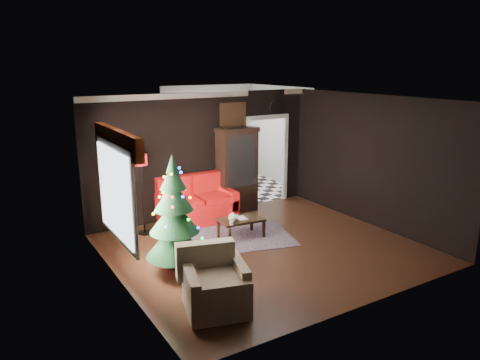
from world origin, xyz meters
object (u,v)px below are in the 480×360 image
floor_lamp (143,195)px  curio_cabinet (237,172)px  christmas_tree (174,214)px  teapot (232,217)px  kitchen_table (230,179)px  armchair (216,280)px  coffee_table (241,228)px  loveseat (197,200)px  wall_clock (275,107)px

floor_lamp → curio_cabinet: bearing=7.3°
curio_cabinet → christmas_tree: 3.53m
teapot → kitchen_table: bearing=60.5°
armchair → coffee_table: (1.76, 2.20, -0.25)m
curio_cabinet → coffee_table: bearing=-118.3°
armchair → teapot: bearing=70.5°
loveseat → armchair: 3.82m
curio_cabinet → coffee_table: size_ratio=2.19×
christmas_tree → coffee_table: (1.78, 0.82, -0.84)m
curio_cabinet → floor_lamp: curio_cabinet is taller
kitchen_table → floor_lamp: bearing=-150.5°
loveseat → armchair: (-1.45, -3.53, -0.04)m
curio_cabinet → christmas_tree: bearing=-137.8°
teapot → christmas_tree: bearing=-153.9°
armchair → loveseat: bearing=83.6°
wall_clock → floor_lamp: bearing=-172.3°
floor_lamp → wall_clock: bearing=7.7°
loveseat → wall_clock: size_ratio=5.31×
coffee_table → kitchen_table: size_ratio=1.16×
christmas_tree → armchair: (0.01, -1.38, -0.59)m
loveseat → teapot: bearing=-87.1°
teapot → wall_clock: bearing=38.3°
loveseat → kitchen_table: 2.45m
loveseat → curio_cabinet: (1.15, 0.22, 0.45)m
loveseat → teapot: size_ratio=8.90×
coffee_table → wall_clock: wall_clock is taller
loveseat → teapot: loveseat is taller
armchair → teapot: armchair is taller
coffee_table → wall_clock: size_ratio=2.71×
floor_lamp → kitchen_table: 3.55m
teapot → kitchen_table: size_ratio=0.25×
curio_cabinet → floor_lamp: (-2.42, -0.31, -0.12)m
loveseat → wall_clock: (2.35, 0.40, 1.88)m
christmas_tree → wall_clock: 4.78m
floor_lamp → armchair: bearing=-93.1°
floor_lamp → armchair: (-0.18, -3.44, -0.37)m
floor_lamp → kitchen_table: bearing=29.5°
coffee_table → teapot: teapot is taller
curio_cabinet → floor_lamp: 2.44m
loveseat → armchair: size_ratio=1.85×
teapot → kitchen_table: (1.73, 3.05, -0.12)m
christmas_tree → kitchen_table: christmas_tree is taller
floor_lamp → wall_clock: size_ratio=5.23×
floor_lamp → coffee_table: (1.58, -1.24, -0.62)m
loveseat → teapot: (0.07, -1.40, -0.01)m
teapot → wall_clock: size_ratio=0.60×
loveseat → kitchen_table: size_ratio=2.27×
loveseat → floor_lamp: floor_lamp is taller
floor_lamp → wall_clock: wall_clock is taller
christmas_tree → wall_clock: bearing=33.8°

